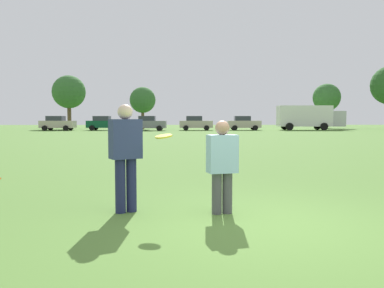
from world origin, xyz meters
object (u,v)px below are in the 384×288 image
Objects in this scene: box_truck at (309,117)px; player_thrower at (126,152)px; parked_car_mid_right at (196,123)px; parked_car_near_right at (244,123)px; parked_car_near_left at (57,123)px; frisbee at (164,136)px; parked_car_mid_left at (104,123)px; parked_car_center at (149,123)px; player_defender at (222,162)px.

player_thrower is at bearing -111.82° from box_truck.
parked_car_mid_right is 1.00× the size of parked_car_near_right.
box_truck reaches higher than parked_car_near_left.
parked_car_near_right reaches higher than frisbee.
parked_car_near_left is (-14.89, 43.84, -0.31)m from frisbee.
box_truck is (26.65, 0.50, 0.83)m from parked_car_mid_left.
parked_car_near_left and parked_car_center have the same top height.
player_thrower reaches higher than frisbee.
parked_car_mid_right reaches higher than player_thrower.
parked_car_near_right is at bearing 80.10° from player_defender.
parked_car_near_left is at bearing 175.23° from parked_car_center.
player_thrower is 6.28× the size of frisbee.
player_thrower is 1.17× the size of player_defender.
box_truck is (32.26, 1.23, 0.83)m from parked_car_near_left.
player_thrower is 48.39m from box_truck.
player_thrower is 42.82m from parked_car_center.
parked_car_mid_left is at bearing 179.57° from parked_car_near_right.
parked_car_center is 1.00× the size of parked_car_mid_right.
box_truck is at bearing 69.95° from player_defender.
parked_car_mid_right is (11.76, -0.42, 0.00)m from parked_car_mid_left.
parked_car_mid_left is 17.97m from parked_car_near_right.
parked_car_mid_right reaches higher than player_defender.
parked_car_mid_right is 0.50× the size of box_truck.
player_defender is 46.59m from parked_car_near_left.
box_truck is at bearing 2.19° from parked_car_near_left.
parked_car_mid_right is at bearing -176.48° from box_truck.
parked_car_center is 1.00× the size of parked_car_near_right.
parked_car_center is at bearing 93.73° from player_thrower.
parked_car_mid_right and parked_car_near_right have the same top height.
box_truck is at bearing 3.52° from parked_car_mid_right.
player_defender is 5.35× the size of frisbee.
box_truck reaches higher than player_thrower.
player_thrower is 45.96m from parked_car_near_left.
player_thrower is 0.69m from frisbee.
parked_car_near_right is at bearing 78.15° from player_thrower.
parked_car_near_left is 23.58m from parked_car_near_right.
parked_car_mid_right is at bearing 87.98° from player_defender.
parked_car_mid_right is at bearing 86.79° from frisbee.
parked_car_near_left is at bearing -177.81° from box_truck.
player_defender is at bearing -92.02° from parked_car_mid_right.
parked_car_mid_right is (3.09, 44.00, -0.05)m from player_thrower.
parked_car_mid_left is (-10.21, 44.56, 0.10)m from player_defender.
player_thrower is at bearing -94.02° from parked_car_mid_right.
parked_car_mid_left reaches higher than frisbee.
parked_car_near_right is at bearing -175.82° from box_truck.
parked_car_near_right is at bearing -0.43° from parked_car_mid_left.
frisbee is 48.31m from box_truck.
frisbee is (0.62, -0.16, 0.26)m from player_thrower.
parked_car_mid_left is 6.13m from parked_car_center.
player_defender is at bearing -99.90° from parked_car_near_right.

